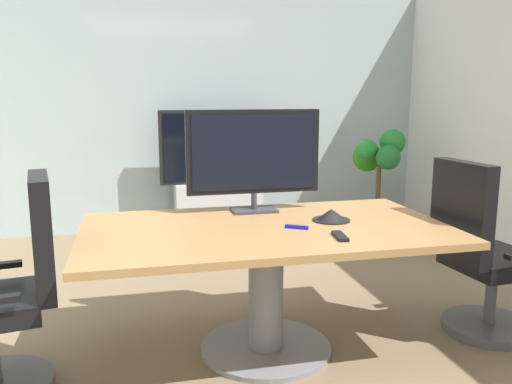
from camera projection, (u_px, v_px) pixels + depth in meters
The scene contains 11 objects.
ground_plane at pixel (260, 366), 2.91m from camera, with size 7.35×7.35×0.00m, color #7A664C.
wall_back_glass_partition at pixel (191, 110), 5.71m from camera, with size 5.26×0.10×2.61m, color #9EB2B7.
conference_table at pixel (266, 258), 2.99m from camera, with size 2.03×1.14×0.75m.
office_chair_left at pixel (10, 304), 2.61m from camera, with size 0.63×0.61×1.09m.
office_chair_right at pixel (481, 263), 3.23m from camera, with size 0.62×0.59×1.09m.
tv_monitor at pixel (254, 155), 3.28m from camera, with size 0.84×0.18×0.64m.
wall_display_unit at pixel (218, 193), 5.58m from camera, with size 1.20×0.36×1.31m.
potted_plant at pixel (377, 175), 5.53m from camera, with size 0.52×0.67×1.11m.
conference_phone at pixel (331, 215), 3.09m from camera, with size 0.22×0.22×0.07m.
remote_control at pixel (340, 236), 2.73m from camera, with size 0.05×0.17×0.02m, color black.
whiteboard_marker at pixel (297, 227), 2.90m from camera, with size 0.13×0.02×0.02m, color #1919A5.
Camera 1 is at (-0.63, -2.61, 1.48)m, focal length 37.11 mm.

